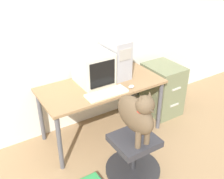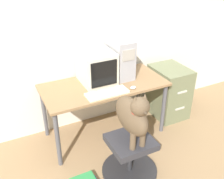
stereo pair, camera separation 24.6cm
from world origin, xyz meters
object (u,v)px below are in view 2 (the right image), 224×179
object	(u,v)px
crt_monitor	(97,67)
pc_tower	(120,58)
dog	(133,115)
filing_cabinet	(169,92)
keyboard	(107,93)
office_chair	(130,157)

from	to	relation	value
crt_monitor	pc_tower	size ratio (longest dim) A/B	0.91
dog	filing_cabinet	size ratio (longest dim) A/B	0.80
keyboard	office_chair	xyz separation A→B (m)	(0.02, -0.50, -0.52)
office_chair	filing_cabinet	xyz separation A→B (m)	(1.04, 0.74, 0.15)
pc_tower	office_chair	world-z (taller)	pc_tower
pc_tower	keyboard	size ratio (longest dim) A/B	1.00
keyboard	office_chair	world-z (taller)	keyboard
pc_tower	keyboard	distance (m)	0.54
office_chair	keyboard	bearing A→B (deg)	92.21
crt_monitor	pc_tower	world-z (taller)	pc_tower
pc_tower	filing_cabinet	bearing A→B (deg)	-8.76
filing_cabinet	crt_monitor	bearing A→B (deg)	174.84
office_chair	filing_cabinet	size ratio (longest dim) A/B	0.82
crt_monitor	filing_cabinet	bearing A→B (deg)	-5.16
pc_tower	keyboard	xyz separation A→B (m)	(-0.34, -0.35, -0.22)
pc_tower	office_chair	distance (m)	1.18
pc_tower	dog	bearing A→B (deg)	-110.44
dog	office_chair	bearing A→B (deg)	90.00
crt_monitor	filing_cabinet	world-z (taller)	crt_monitor
keyboard	office_chair	distance (m)	0.73
crt_monitor	filing_cabinet	size ratio (longest dim) A/B	0.60
office_chair	dog	xyz separation A→B (m)	(0.00, -0.02, 0.54)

